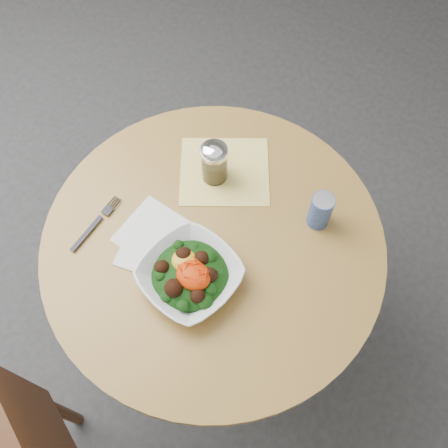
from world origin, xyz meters
name	(u,v)px	position (x,y,z in m)	size (l,w,h in m)	color
ground	(217,322)	(0.00, 0.00, 0.00)	(6.00, 6.00, 0.00)	#2D2D2F
table	(214,269)	(0.00, 0.00, 0.55)	(0.90, 0.90, 0.75)	black
cloth_napkin	(225,171)	(-0.09, 0.20, 0.75)	(0.25, 0.23, 0.00)	yellow
paper_napkins	(154,240)	(-0.13, -0.08, 0.75)	(0.21, 0.22, 0.00)	white
salad_bowl	(190,275)	(0.01, -0.12, 0.78)	(0.27, 0.27, 0.09)	white
fork	(97,222)	(-0.29, -0.12, 0.76)	(0.02, 0.19, 0.00)	black
spice_shaker	(214,162)	(-0.11, 0.17, 0.82)	(0.08, 0.08, 0.14)	silver
beverage_can	(320,210)	(0.20, 0.20, 0.81)	(0.06, 0.06, 0.11)	navy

